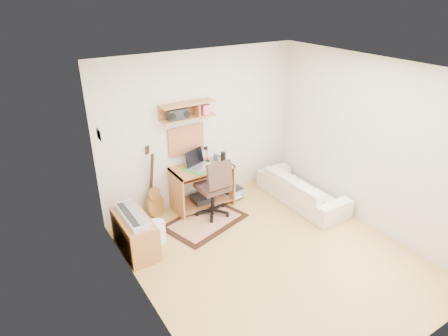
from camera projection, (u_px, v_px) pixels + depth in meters
floor at (272, 256)px, 5.49m from camera, size 3.60×4.00×0.01m
ceiling at (285, 71)px, 4.36m from camera, size 3.60×4.00×0.01m
back_wall at (201, 129)px, 6.45m from camera, size 3.60×0.01×2.60m
left_wall at (144, 215)px, 4.05m from camera, size 0.01×4.00×2.60m
right_wall at (371, 146)px, 5.79m from camera, size 0.01×4.00×2.60m
wall_shelf at (188, 111)px, 6.03m from camera, size 0.90×0.25×0.26m
cork_board at (186, 140)px, 6.34m from camera, size 0.64×0.03×0.49m
wall_photo at (99, 135)px, 5.02m from camera, size 0.02×0.20×0.15m
desk at (202, 187)px, 6.56m from camera, size 1.00×0.55×0.75m
laptop at (200, 160)px, 6.30m from camera, size 0.49×0.49×0.29m
speaker at (223, 158)px, 6.51m from camera, size 0.09×0.09×0.19m
desk_lamp at (207, 153)px, 6.53m from camera, size 0.10×0.10×0.30m
pencil_cup at (216, 157)px, 6.61m from camera, size 0.08×0.08×0.11m
boombox at (178, 114)px, 5.95m from camera, size 0.32×0.15×0.17m
rug at (205, 221)px, 6.27m from camera, size 1.44×1.15×0.02m
task_chair at (212, 187)px, 6.25m from camera, size 0.54×0.54×1.04m
cabinet at (135, 234)px, 5.50m from camera, size 0.40×0.90×0.55m
music_keyboard at (132, 215)px, 5.37m from camera, size 0.25×0.81×0.07m
guitar at (153, 183)px, 6.17m from camera, size 0.37×0.30×1.23m
waste_basket at (157, 232)px, 5.73m from camera, size 0.30×0.30×0.32m
printer at (230, 192)px, 7.00m from camera, size 0.43×0.36×0.15m
sofa at (302, 185)px, 6.70m from camera, size 0.51×1.74×0.68m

